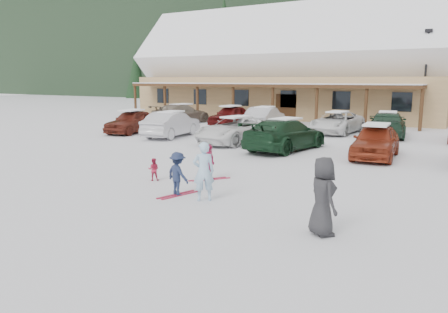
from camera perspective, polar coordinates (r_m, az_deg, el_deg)
The scene contains 22 objects.
ground at distance 13.50m, azimuth -3.30°, elevation -4.71°, with size 160.00×160.00×0.00m, color silver.
day_lodge at distance 42.04m, azimuth 8.35°, elevation 10.70°, with size 29.12×12.50×10.38m.
lamp_post at distance 35.27m, azimuth 24.83°, elevation 9.91°, with size 0.50×0.25×6.94m.
conifer_0 at distance 52.73m, azimuth -8.37°, elevation 12.45°, with size 4.40×4.40×10.20m.
conifer_2 at distance 64.75m, azimuth -4.28°, elevation 13.09°, with size 5.28×5.28×12.24m.
adult_skier at distance 12.42m, azimuth -2.68°, elevation -1.95°, with size 0.62×0.41×1.71m, color #A4CDEB.
toddler_red at distance 15.14m, azimuth -9.18°, elevation -1.67°, with size 0.38×0.30×0.78m, color #B1213F.
child_navy at distance 13.08m, azimuth -6.06°, elevation -2.27°, with size 0.85×0.49×1.32m, color #1C2644.
skis_child_navy at distance 13.23m, azimuth -6.01°, elevation -4.99°, with size 0.20×1.40×0.03m, color #A31736.
child_magenta at distance 15.02m, azimuth -1.91°, elevation -0.75°, with size 0.72×0.30×1.24m, color #B32353.
skis_child_magenta at distance 15.15m, azimuth -1.90°, elevation -2.99°, with size 0.20×1.40×0.03m, color #A31736.
bystander_dark at distance 9.93m, azimuth 12.77°, elevation -5.11°, with size 0.87×0.56×1.77m, color #28282A.
parked_car_0 at distance 28.77m, azimuth -11.93°, elevation 4.50°, with size 1.74×4.33×1.48m, color maroon.
parked_car_1 at distance 26.41m, azimuth -6.88°, elevation 4.20°, with size 1.61×4.61×1.52m, color silver.
parked_car_2 at distance 23.73m, azimuth 1.57°, elevation 3.50°, with size 2.37×5.14×1.43m, color white.
parked_car_3 at distance 21.50m, azimuth 8.00°, elevation 2.87°, with size 2.16×5.32×1.54m, color #14331D.
parked_car_4 at distance 20.33m, azimuth 19.19°, elevation 1.91°, with size 1.75×4.36×1.49m, color maroon.
parked_car_7 at distance 34.43m, azimuth -5.59°, elevation 5.58°, with size 2.10×5.17×1.50m, color #7B6C5B.
parked_car_8 at distance 32.77m, azimuth 0.83°, elevation 5.37°, with size 1.73×4.29×1.46m, color #581010.
parked_car_9 at distance 30.37m, azimuth 5.34°, elevation 5.02°, with size 1.63×4.68×1.54m, color #B7B7BC.
parked_car_10 at distance 28.87m, azimuth 14.54°, elevation 4.32°, with size 2.30×5.00×1.39m, color white.
parked_car_11 at distance 28.04m, azimuth 20.54°, elevation 3.95°, with size 2.10×5.16×1.50m, color #1F3B29.
Camera 1 is at (7.40, -10.74, 3.45)m, focal length 35.00 mm.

